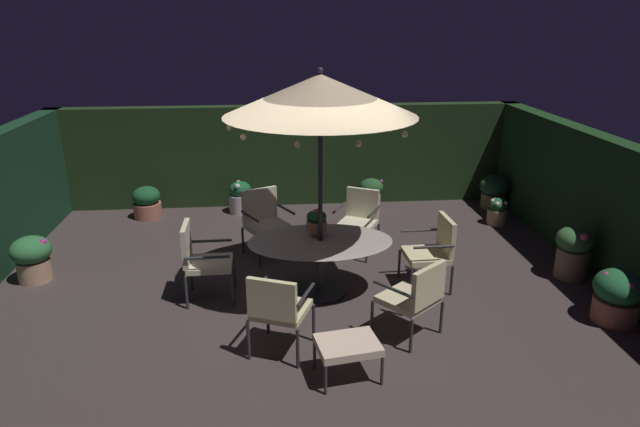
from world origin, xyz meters
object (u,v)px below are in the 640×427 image
Objects in this scene: ottoman_footrest at (348,346)px; potted_plant_left_far at (494,190)px; patio_chair_southeast at (434,248)px; potted_plant_right_far at (32,257)px; patio_chair_southwest at (265,218)px; potted_plant_left_near at (147,202)px; patio_chair_north at (201,257)px; potted_plant_back_left at (371,193)px; patio_chair_east at (415,294)px; potted_plant_back_center at (240,197)px; patio_dining_table at (320,251)px; centerpiece_planter at (317,221)px; potted_plant_back_right at (573,250)px; potted_plant_front_corner at (497,211)px; patio_chair_south at (359,217)px; patio_chair_northeast at (278,307)px; potted_plant_right_near at (618,295)px; patio_umbrella at (320,96)px.

ottoman_footrest is 6.00m from potted_plant_left_far.
patio_chair_southeast is 1.53× the size of potted_plant_right_far.
patio_chair_southwest reaches higher than potted_plant_left_far.
potted_plant_right_far reaches higher than potted_plant_left_near.
potted_plant_back_left is (2.73, 3.23, -0.25)m from patio_chair_north.
patio_chair_east is 4.89m from potted_plant_back_center.
potted_plant_back_left is at bearing 68.91° from patio_dining_table.
potted_plant_back_center is at bearing 109.87° from centerpiece_planter.
potted_plant_back_right reaches higher than potted_plant_back_left.
patio_chair_southwest is at bearing 11.13° from potted_plant_right_far.
patio_dining_table is 4.00× the size of potted_plant_front_corner.
centerpiece_planter is at bearing 179.93° from potted_plant_back_right.
patio_chair_north is 2.68m from patio_chair_east.
potted_plant_back_right is 1.59× the size of potted_plant_front_corner.
potted_plant_front_corner is (2.56, 0.93, -0.31)m from patio_chair_south.
patio_chair_north is at bearing -154.58° from potted_plant_front_corner.
patio_chair_southwest is 3.24m from ottoman_footrest.
patio_chair_southwest is 2.72m from potted_plant_back_left.
patio_chair_east is (1.50, 0.22, -0.04)m from patio_chair_northeast.
patio_chair_southwest reaches higher than patio_chair_northeast.
patio_chair_east is 1.32m from patio_chair_southeast.
potted_plant_right_near is at bearing -11.72° from patio_chair_north.
patio_umbrella is 1.60m from centerpiece_planter.
potted_plant_right_far is (-7.29, 0.57, -0.05)m from potted_plant_back_right.
patio_chair_northeast reaches higher than potted_plant_right_near.
patio_chair_south reaches higher than patio_chair_east.
patio_chair_east reaches higher than potted_plant_left_far.
potted_plant_right_far is 7.26m from potted_plant_front_corner.
potted_plant_right_far is at bearing 169.61° from patio_dining_table.
potted_plant_left_near is (-2.24, 4.50, -0.29)m from patio_chair_northeast.
patio_chair_east is (2.43, -1.13, -0.05)m from patio_chair_north.
ottoman_footrest is 5.15m from potted_plant_back_left.
patio_chair_north is 3.31m from potted_plant_back_center.
potted_plant_left_far reaches higher than potted_plant_left_near.
potted_plant_left_near reaches higher than potted_plant_front_corner.
potted_plant_back_right is (3.46, 0.14, -0.19)m from patio_dining_table.
patio_umbrella is 2.46m from patio_chair_northeast.
patio_dining_table is at bearing -177.76° from potted_plant_back_right.
potted_plant_back_right is (4.17, -1.18, -0.17)m from patio_chair_southwest.
patio_chair_south is 2.74m from potted_plant_front_corner.
potted_plant_right_near reaches higher than ottoman_footrest.
patio_chair_south reaches higher than potted_plant_left_near.
centerpiece_planter is at bearing -140.39° from potted_plant_left_far.
patio_chair_northeast is at bearing 146.22° from ottoman_footrest.
patio_chair_southwest is 3.19m from potted_plant_right_far.
patio_chair_north is 4.96m from potted_plant_back_right.
potted_plant_left_far is (3.44, 4.92, -0.02)m from ottoman_footrest.
ottoman_footrest is 5.14m from potted_plant_front_corner.
patio_umbrella is 4.12m from potted_plant_back_center.
patio_chair_northeast is 5.27m from potted_plant_front_corner.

